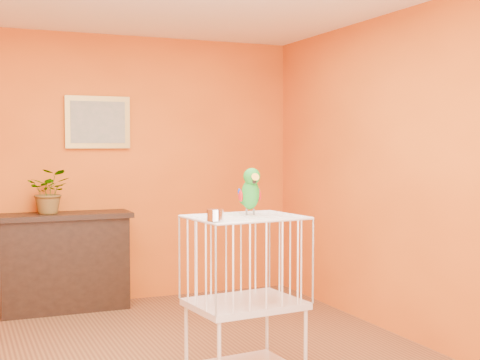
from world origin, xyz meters
name	(u,v)px	position (x,y,z in m)	size (l,w,h in m)	color
room_shell	(164,137)	(0.00, 0.00, 1.58)	(4.50, 4.50, 4.50)	orange
console_cabinet	(64,262)	(-0.36, 2.04, 0.45)	(1.22, 0.44, 0.90)	black
potted_plant	(50,196)	(-0.48, 2.05, 1.06)	(0.37, 0.41, 0.32)	#26722D
framed_picture	(98,122)	(0.00, 2.22, 1.75)	(0.62, 0.04, 0.50)	#AB8A3D
birdcage	(245,295)	(0.45, -0.30, 0.56)	(0.74, 0.60, 1.07)	silver
feed_cup	(215,215)	(0.17, -0.49, 1.11)	(0.10, 0.10, 0.07)	silver
parrot	(250,191)	(0.52, -0.23, 1.23)	(0.16, 0.28, 0.31)	#59544C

